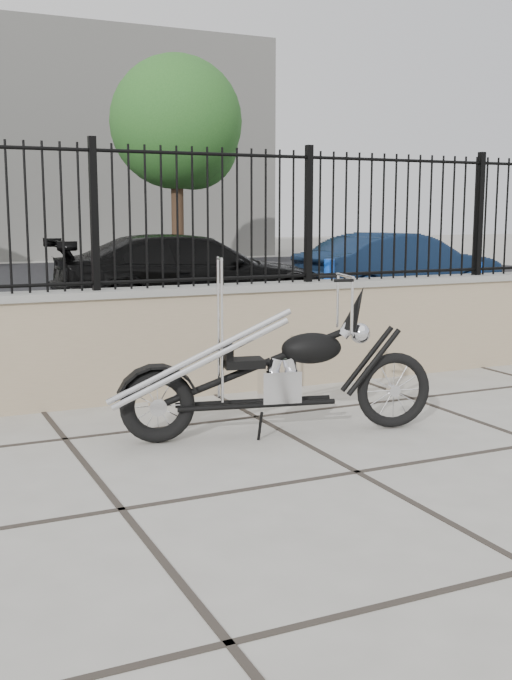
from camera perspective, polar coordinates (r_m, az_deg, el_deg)
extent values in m
plane|color=#99968E|center=(5.05, 7.26, -9.40)|extent=(90.00, 90.00, 0.00)
plane|color=black|center=(16.82, -15.99, 3.28)|extent=(30.00, 30.00, 0.00)
cube|color=gray|center=(7.12, -3.39, 0.06)|extent=(14.00, 0.36, 0.96)
cube|color=black|center=(7.03, -3.48, 8.79)|extent=(14.00, 0.08, 1.20)
imported|color=black|center=(12.57, -4.57, 4.67)|extent=(4.48, 2.01, 1.27)
imported|color=#0F1F38|center=(14.51, 10.29, 5.11)|extent=(3.86, 1.50, 1.25)
cylinder|color=#0E33D4|center=(9.61, 5.24, 2.66)|extent=(0.16, 0.16, 1.05)
cylinder|color=#0E23D2|center=(11.99, 15.62, 3.26)|extent=(0.13, 0.13, 0.90)
cylinder|color=#382619|center=(21.73, -5.65, 9.14)|extent=(0.33, 0.33, 3.28)
sphere|color=#215A27|center=(21.88, -5.75, 15.73)|extent=(3.50, 3.50, 3.50)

